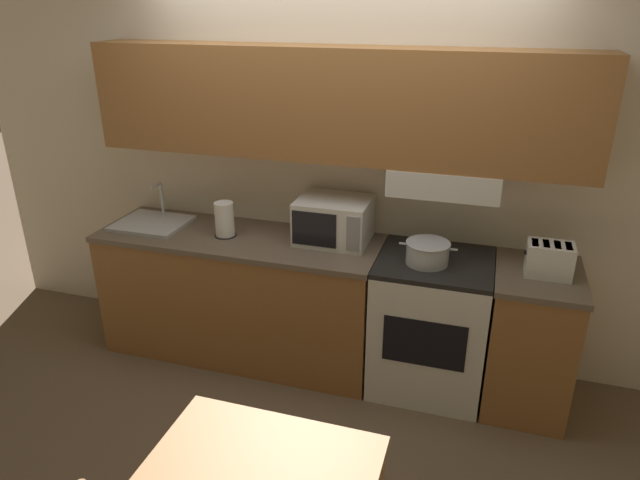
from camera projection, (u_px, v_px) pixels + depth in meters
name	position (u px, v px, depth m)	size (l,w,h in m)	color
ground_plane	(336.00, 339.00, 4.25)	(16.00, 16.00, 0.00)	brown
wall_back	(338.00, 142.00, 3.60)	(5.47, 0.38, 2.55)	silver
lower_counter_main	(242.00, 294.00, 3.96)	(1.90, 0.66, 0.89)	#936033
lower_counter_right_stub	(529.00, 338.00, 3.44)	(0.49, 0.66, 0.89)	#936033
stove_range	(430.00, 323.00, 3.61)	(0.69, 0.64, 0.89)	silver
cooking_pot	(428.00, 252.00, 3.36)	(0.34, 0.26, 0.14)	#B7BABF
microwave	(334.00, 220.00, 3.65)	(0.46, 0.38, 0.28)	silver
toaster	(549.00, 259.00, 3.21)	(0.26, 0.18, 0.19)	silver
sink_basin	(152.00, 223.00, 3.96)	(0.47, 0.41, 0.27)	#B7BABF
paper_towel_roll	(224.00, 219.00, 3.74)	(0.14, 0.14, 0.23)	black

